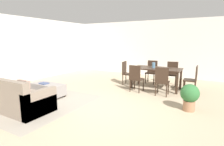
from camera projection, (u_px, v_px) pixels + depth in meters
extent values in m
plane|color=tan|center=(102.00, 107.00, 4.71)|extent=(10.80, 10.80, 0.00)
cube|color=silver|center=(157.00, 48.00, 8.76)|extent=(9.00, 0.12, 2.70)
cube|color=silver|center=(13.00, 50.00, 7.08)|extent=(0.12, 11.00, 2.70)
cube|color=gray|center=(33.00, 101.00, 5.16)|extent=(3.00, 2.80, 0.01)
cube|color=gray|center=(14.00, 100.00, 4.62)|extent=(2.14, 0.89, 0.42)
cube|color=gray|center=(40.00, 103.00, 4.12)|extent=(0.14, 0.89, 0.62)
cube|color=silver|center=(9.00, 86.00, 4.47)|extent=(0.37, 0.10, 0.37)
cube|color=gray|center=(23.00, 88.00, 4.21)|extent=(0.40, 0.15, 0.40)
cube|color=gray|center=(48.00, 89.00, 5.61)|extent=(1.11, 0.49, 0.34)
cylinder|color=#332319|center=(43.00, 91.00, 6.06)|extent=(0.05, 0.05, 0.06)
cylinder|color=#332319|center=(65.00, 96.00, 5.57)|extent=(0.05, 0.05, 0.06)
cylinder|color=#332319|center=(33.00, 94.00, 5.73)|extent=(0.05, 0.05, 0.06)
cylinder|color=#332319|center=(55.00, 99.00, 5.24)|extent=(0.05, 0.05, 0.06)
cube|color=#332319|center=(156.00, 68.00, 6.44)|extent=(1.72, 0.87, 0.04)
cube|color=#332319|center=(139.00, 75.00, 7.22)|extent=(0.07, 0.07, 0.72)
cube|color=#332319|center=(181.00, 79.00, 6.45)|extent=(0.07, 0.07, 0.72)
cube|color=#332319|center=(132.00, 78.00, 6.58)|extent=(0.07, 0.07, 0.72)
cube|color=#332319|center=(177.00, 83.00, 5.80)|extent=(0.07, 0.07, 0.72)
cube|color=#332319|center=(137.00, 79.00, 6.12)|extent=(0.43, 0.43, 0.04)
cube|color=#332319|center=(135.00, 73.00, 5.93)|extent=(0.40, 0.07, 0.47)
cylinder|color=#332319|center=(134.00, 84.00, 6.40)|extent=(0.04, 0.04, 0.41)
cylinder|color=#332319|center=(143.00, 85.00, 6.21)|extent=(0.04, 0.04, 0.41)
cylinder|color=#332319|center=(130.00, 86.00, 6.12)|extent=(0.04, 0.04, 0.41)
cylinder|color=#332319|center=(139.00, 87.00, 5.93)|extent=(0.04, 0.04, 0.41)
cube|color=#332319|center=(162.00, 82.00, 5.69)|extent=(0.42, 0.42, 0.04)
cube|color=#332319|center=(162.00, 75.00, 5.48)|extent=(0.40, 0.06, 0.47)
cylinder|color=#332319|center=(158.00, 87.00, 5.95)|extent=(0.04, 0.04, 0.41)
cylinder|color=#332319|center=(168.00, 88.00, 5.80)|extent=(0.04, 0.04, 0.41)
cylinder|color=#332319|center=(156.00, 90.00, 5.65)|extent=(0.04, 0.04, 0.41)
cylinder|color=#332319|center=(167.00, 91.00, 5.50)|extent=(0.04, 0.04, 0.41)
cube|color=#332319|center=(151.00, 73.00, 7.30)|extent=(0.41, 0.41, 0.04)
cube|color=#332319|center=(152.00, 66.00, 7.41)|extent=(0.40, 0.05, 0.47)
cylinder|color=#332319|center=(154.00, 79.00, 7.12)|extent=(0.04, 0.04, 0.41)
cylinder|color=#332319|center=(146.00, 79.00, 7.27)|extent=(0.04, 0.04, 0.41)
cylinder|color=#332319|center=(156.00, 78.00, 7.41)|extent=(0.04, 0.04, 0.41)
cylinder|color=#332319|center=(148.00, 77.00, 7.57)|extent=(0.04, 0.04, 0.41)
cube|color=#332319|center=(172.00, 75.00, 6.90)|extent=(0.43, 0.43, 0.04)
cube|color=#332319|center=(173.00, 68.00, 7.01)|extent=(0.40, 0.07, 0.47)
cylinder|color=#332319|center=(175.00, 82.00, 6.71)|extent=(0.04, 0.04, 0.41)
cylinder|color=#332319|center=(166.00, 81.00, 6.85)|extent=(0.04, 0.04, 0.41)
cylinder|color=#332319|center=(176.00, 80.00, 7.02)|extent=(0.04, 0.04, 0.41)
cylinder|color=#332319|center=(167.00, 79.00, 7.16)|extent=(0.04, 0.04, 0.41)
cube|color=#332319|center=(190.00, 80.00, 5.95)|extent=(0.41, 0.41, 0.04)
cube|color=#332319|center=(197.00, 73.00, 5.82)|extent=(0.05, 0.40, 0.47)
cylinder|color=#332319|center=(183.00, 87.00, 5.93)|extent=(0.04, 0.04, 0.41)
cylinder|color=#332319|center=(185.00, 85.00, 6.22)|extent=(0.04, 0.04, 0.41)
cylinder|color=#332319|center=(195.00, 89.00, 5.77)|extent=(0.04, 0.04, 0.41)
cylinder|color=#332319|center=(195.00, 86.00, 6.06)|extent=(0.04, 0.04, 0.41)
cube|color=#332319|center=(128.00, 74.00, 7.06)|extent=(0.43, 0.43, 0.04)
cube|color=#332319|center=(124.00, 67.00, 7.09)|extent=(0.07, 0.40, 0.47)
cylinder|color=#332319|center=(134.00, 79.00, 7.18)|extent=(0.04, 0.04, 0.41)
cylinder|color=#332319|center=(131.00, 81.00, 6.87)|extent=(0.04, 0.04, 0.41)
cylinder|color=#332319|center=(126.00, 78.00, 7.32)|extent=(0.04, 0.04, 0.41)
cylinder|color=#332319|center=(123.00, 80.00, 7.02)|extent=(0.04, 0.04, 0.41)
cylinder|color=slate|center=(154.00, 65.00, 6.45)|extent=(0.11, 0.11, 0.19)
cube|color=#3F4C72|center=(44.00, 83.00, 5.55)|extent=(0.26, 0.21, 0.03)
cylinder|color=#996B4C|center=(189.00, 106.00, 4.46)|extent=(0.28, 0.28, 0.26)
sphere|color=#2D6633|center=(190.00, 93.00, 4.40)|extent=(0.45, 0.45, 0.45)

